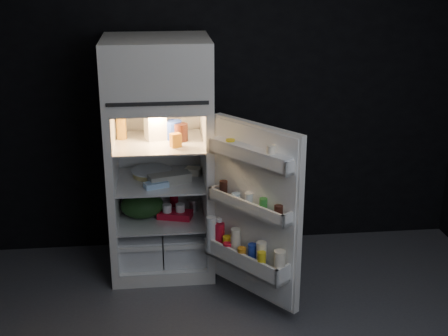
{
  "coord_description": "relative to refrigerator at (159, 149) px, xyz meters",
  "views": [
    {
      "loc": [
        -0.47,
        -3.13,
        2.37
      ],
      "look_at": [
        -0.01,
        1.0,
        0.9
      ],
      "focal_mm": 50.0,
      "sensor_mm": 36.0,
      "label": 1
    }
  ],
  "objects": [
    {
      "name": "amber_bottle",
      "position": [
        -0.27,
        0.06,
        0.18
      ],
      "size": [
        0.08,
        0.08,
        0.22
      ],
      "primitive_type": "cylinder",
      "rotation": [
        0.0,
        0.0,
        0.06
      ],
      "color": "#B3761C",
      "rests_on": "refrigerator"
    },
    {
      "name": "yogurt_tray",
      "position": [
        0.1,
        -0.08,
        -0.5
      ],
      "size": [
        0.28,
        0.2,
        0.05
      ],
      "primitive_type": "cube",
      "rotation": [
        0.0,
        0.0,
        -0.29
      ],
      "color": "red",
      "rests_on": "refrigerator"
    },
    {
      "name": "small_carton",
      "position": [
        0.12,
        -0.19,
        0.12
      ],
      "size": [
        0.09,
        0.08,
        0.1
      ],
      "primitive_type": "cube",
      "rotation": [
        0.0,
        0.0,
        0.41
      ],
      "color": "orange",
      "rests_on": "refrigerator"
    },
    {
      "name": "milk_jug",
      "position": [
        -0.02,
        0.03,
        0.19
      ],
      "size": [
        0.17,
        0.17,
        0.24
      ],
      "primitive_type": "cube",
      "rotation": [
        0.0,
        0.0,
        0.27
      ],
      "color": "white",
      "rests_on": "refrigerator"
    },
    {
      "name": "jam_jar",
      "position": [
        0.16,
        -0.04,
        0.14
      ],
      "size": [
        0.1,
        0.1,
        0.13
      ],
      "primitive_type": "cylinder",
      "rotation": [
        0.0,
        0.0,
        -0.01
      ],
      "color": "black",
      "rests_on": "refrigerator"
    },
    {
      "name": "wrapped_pkg",
      "position": [
        0.25,
        0.06,
        -0.2
      ],
      "size": [
        0.14,
        0.13,
        0.05
      ],
      "primitive_type": "cube",
      "rotation": [
        0.0,
        0.0,
        -0.37
      ],
      "color": "#F4E7C8",
      "rests_on": "refrigerator"
    },
    {
      "name": "produce_bag",
      "position": [
        -0.15,
        -0.04,
        -0.43
      ],
      "size": [
        0.33,
        0.28,
        0.2
      ],
      "primitive_type": "ellipsoid",
      "rotation": [
        0.0,
        0.0,
        -0.02
      ],
      "color": "#193815",
      "rests_on": "refrigerator"
    },
    {
      "name": "small_can_silver",
      "position": [
        0.25,
        0.05,
        -0.48
      ],
      "size": [
        0.07,
        0.07,
        0.09
      ],
      "primitive_type": "cylinder",
      "rotation": [
        0.0,
        0.0,
        0.01
      ],
      "color": "silver",
      "rests_on": "refrigerator"
    },
    {
      "name": "fridge_door",
      "position": [
        0.6,
        -0.67,
        -0.27
      ],
      "size": [
        0.59,
        0.69,
        1.22
      ],
      "color": "white",
      "rests_on": "ground"
    },
    {
      "name": "pie",
      "position": [
        -0.07,
        0.05,
        -0.21
      ],
      "size": [
        0.34,
        0.34,
        0.04
      ],
      "primitive_type": "cylinder",
      "rotation": [
        0.0,
        0.0,
        -0.22
      ],
      "color": "tan",
      "rests_on": "refrigerator"
    },
    {
      "name": "wall_back",
      "position": [
        0.46,
        0.38,
        0.39
      ],
      "size": [
        4.0,
        0.0,
        2.7
      ],
      "primitive_type": "cube",
      "color": "black",
      "rests_on": "ground"
    },
    {
      "name": "small_can_red",
      "position": [
        0.1,
        0.16,
        -0.48
      ],
      "size": [
        0.08,
        0.08,
        0.09
      ],
      "primitive_type": "cylinder",
      "rotation": [
        0.0,
        0.0,
        -0.21
      ],
      "color": "red",
      "rests_on": "refrigerator"
    },
    {
      "name": "egg_carton",
      "position": [
        0.07,
        -0.11,
        -0.19
      ],
      "size": [
        0.33,
        0.2,
        0.07
      ],
      "primitive_type": "cube",
      "rotation": [
        0.0,
        0.0,
        0.29
      ],
      "color": "gray",
      "rests_on": "refrigerator"
    },
    {
      "name": "refrigerator",
      "position": [
        0.0,
        0.0,
        0.0
      ],
      "size": [
        0.76,
        0.71,
        1.78
      ],
      "color": "white",
      "rests_on": "ground"
    },
    {
      "name": "mayo_jar",
      "position": [
        0.11,
        0.01,
        0.14
      ],
      "size": [
        0.14,
        0.14,
        0.14
      ],
      "primitive_type": "cylinder",
      "rotation": [
        0.0,
        0.0,
        0.18
      ],
      "color": "#1E37A3",
      "rests_on": "refrigerator"
    },
    {
      "name": "flat_package",
      "position": [
        -0.03,
        -0.2,
        -0.21
      ],
      "size": [
        0.19,
        0.14,
        0.04
      ],
      "primitive_type": "cube",
      "rotation": [
        0.0,
        0.0,
        0.33
      ],
      "color": "#97C0E9",
      "rests_on": "refrigerator"
    }
  ]
}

